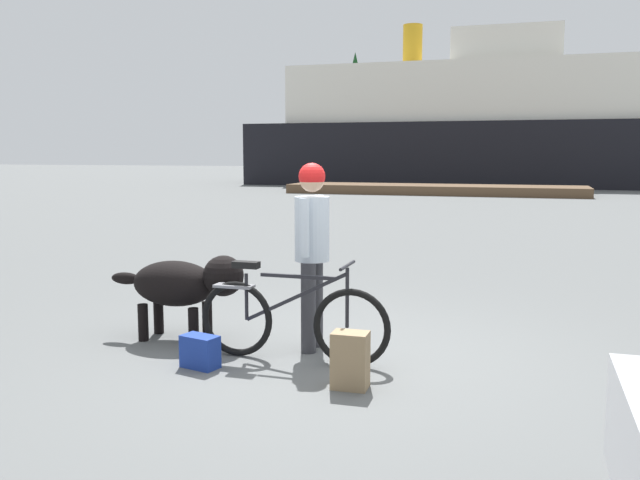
{
  "coord_description": "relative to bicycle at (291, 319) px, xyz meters",
  "views": [
    {
      "loc": [
        1.65,
        -5.66,
        1.83
      ],
      "look_at": [
        -0.3,
        0.6,
        0.98
      ],
      "focal_mm": 37.83,
      "sensor_mm": 36.0,
      "label": 1
    }
  ],
  "objects": [
    {
      "name": "backpack",
      "position": [
        0.68,
        -0.52,
        -0.15
      ],
      "size": [
        0.28,
        0.21,
        0.45
      ],
      "primitive_type": "cube",
      "rotation": [
        0.0,
        0.0,
        0.02
      ],
      "color": "#8C7251",
      "rests_on": "ground_plane"
    },
    {
      "name": "ferry_boat",
      "position": [
        -1.8,
        33.9,
        2.84
      ],
      "size": [
        23.78,
        7.18,
        9.06
      ],
      "color": "black",
      "rests_on": "ground_plane"
    },
    {
      "name": "sailboat_moored",
      "position": [
        2.49,
        39.61,
        0.11
      ],
      "size": [
        8.81,
        2.47,
        8.69
      ],
      "color": "navy",
      "rests_on": "ground_plane"
    },
    {
      "name": "person_cyclist",
      "position": [
        0.07,
        0.4,
        0.68
      ],
      "size": [
        0.32,
        0.53,
        1.74
      ],
      "color": "#333338",
      "rests_on": "ground_plane"
    },
    {
      "name": "dog",
      "position": [
        -1.22,
        0.32,
        0.19
      ],
      "size": [
        1.43,
        0.52,
        0.86
      ],
      "color": "black",
      "rests_on": "ground_plane"
    },
    {
      "name": "bicycle",
      "position": [
        0.0,
        0.0,
        0.0
      ],
      "size": [
        1.76,
        0.44,
        0.9
      ],
      "color": "black",
      "rests_on": "ground_plane"
    },
    {
      "name": "pine_tree_mid_back",
      "position": [
        10.49,
        58.54,
        6.61
      ],
      "size": [
        3.06,
        3.06,
        10.65
      ],
      "color": "#4C331E",
      "rests_on": "ground_plane"
    },
    {
      "name": "dock_pier",
      "position": [
        -2.11,
        24.73,
        -0.18
      ],
      "size": [
        13.01,
        2.87,
        0.4
      ],
      "primitive_type": "cube",
      "color": "brown",
      "rests_on": "ground_plane"
    },
    {
      "name": "pine_tree_center",
      "position": [
        -3.37,
        53.05,
        5.94
      ],
      "size": [
        3.24,
        3.24,
        9.89
      ],
      "color": "#4C331E",
      "rests_on": "ground_plane"
    },
    {
      "name": "handbag_pannier",
      "position": [
        -0.68,
        -0.41,
        -0.24
      ],
      "size": [
        0.35,
        0.25,
        0.28
      ],
      "primitive_type": "cube",
      "rotation": [
        0.0,
        0.0,
        -0.25
      ],
      "color": "navy",
      "rests_on": "ground_plane"
    },
    {
      "name": "ground_plane",
      "position": [
        0.31,
        0.21,
        -0.38
      ],
      "size": [
        160.0,
        160.0,
        0.0
      ],
      "primitive_type": "plane",
      "color": "#595B5B"
    },
    {
      "name": "pine_tree_far_left",
      "position": [
        -12.9,
        52.49,
        6.53
      ],
      "size": [
        3.36,
        3.36,
        10.46
      ],
      "color": "#4C331E",
      "rests_on": "ground_plane"
    }
  ]
}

